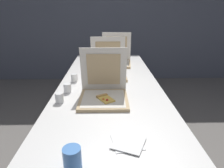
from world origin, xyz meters
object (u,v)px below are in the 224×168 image
at_px(pizza_box_middle, 108,70).
at_px(cup_white_mid, 74,78).
at_px(cup_white_near_center, 67,88).
at_px(napkin_pile, 128,142).
at_px(pizza_box_front, 104,93).
at_px(table, 109,88).
at_px(cup_white_near_left, 59,98).
at_px(cup_printed_front, 72,159).
at_px(pizza_box_back, 116,60).

distance_m(pizza_box_middle, cup_white_mid, 0.35).
relative_size(cup_white_near_center, napkin_pile, 0.37).
distance_m(pizza_box_front, cup_white_mid, 0.48).
relative_size(table, cup_white_near_left, 32.69).
relative_size(pizza_box_front, napkin_pile, 1.90).
bearing_deg(napkin_pile, pizza_box_middle, 94.99).
relative_size(cup_white_mid, cup_printed_front, 0.69).
height_order(pizza_box_middle, napkin_pile, pizza_box_middle).
bearing_deg(table, pizza_box_front, -97.59).
height_order(cup_printed_front, napkin_pile, cup_printed_front).
relative_size(cup_white_mid, napkin_pile, 0.37).
distance_m(table, pizza_box_back, 0.69).
relative_size(pizza_box_middle, napkin_pile, 1.92).
bearing_deg(pizza_box_front, pizza_box_middle, 86.70).
bearing_deg(cup_white_mid, table, -11.06).
bearing_deg(pizza_box_back, cup_white_mid, -117.96).
relative_size(cup_printed_front, napkin_pile, 0.54).
distance_m(pizza_box_front, cup_printed_front, 0.69).
height_order(table, cup_white_mid, cup_white_mid).
distance_m(pizza_box_back, cup_printed_front, 1.70).
bearing_deg(pizza_box_middle, table, -88.35).
relative_size(cup_white_mid, cup_white_near_left, 1.00).
distance_m(pizza_box_front, cup_white_near_center, 0.32).
bearing_deg(pizza_box_back, table, -91.95).
height_order(cup_white_near_center, cup_printed_front, cup_printed_front).
height_order(table, cup_white_near_left, cup_white_near_left).
bearing_deg(cup_white_near_center, pizza_box_middle, 52.43).
height_order(cup_white_mid, napkin_pile, cup_white_mid).
bearing_deg(pizza_box_back, cup_white_near_center, -110.44).
relative_size(pizza_box_front, pizza_box_middle, 0.99).
distance_m(pizza_box_back, napkin_pile, 1.51).
xyz_separation_m(pizza_box_back, cup_printed_front, (-0.24, -1.68, -0.00)).
height_order(table, pizza_box_front, pizza_box_front).
relative_size(table, pizza_box_middle, 6.34).
bearing_deg(cup_printed_front, cup_white_near_left, 107.01).
distance_m(table, cup_white_near_left, 0.52).
height_order(table, pizza_box_back, pizza_box_back).
distance_m(cup_white_near_left, cup_printed_front, 0.66).
bearing_deg(table, pizza_box_back, 82.64).
bearing_deg(napkin_pile, cup_printed_front, -145.77).
xyz_separation_m(pizza_box_front, cup_printed_front, (-0.11, -0.68, -0.00)).
relative_size(pizza_box_front, cup_white_near_left, 5.11).
height_order(cup_white_mid, cup_printed_front, cup_printed_front).
bearing_deg(cup_printed_front, cup_white_near_center, 101.94).
relative_size(cup_white_near_left, napkin_pile, 0.37).
bearing_deg(pizza_box_front, table, 82.69).
xyz_separation_m(pizza_box_back, cup_white_near_center, (-0.42, -0.86, -0.02)).
xyz_separation_m(pizza_box_front, pizza_box_middle, (0.03, 0.56, 0.00)).
distance_m(table, cup_white_mid, 0.33).
relative_size(table, cup_white_near_center, 32.69).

